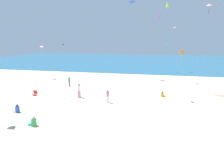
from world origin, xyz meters
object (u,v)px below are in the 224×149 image
(person_3, at_px, (69,81))
(kite_blue, at_px, (132,2))
(kite_lime, at_px, (168,4))
(kite_magenta, at_px, (42,46))
(person_1, at_px, (163,95))
(kite_black, at_px, (63,44))
(kite_orange, at_px, (182,53))
(person_0, at_px, (79,89))
(kite_pink, at_px, (210,5))
(kite_yellow, at_px, (175,28))
(person_2, at_px, (17,109))
(person_5, at_px, (108,95))
(kite_teal, at_px, (168,44))
(beach_chair_far_left, at_px, (35,93))
(person_4, at_px, (33,122))
(kite_purple, at_px, (159,16))

(person_3, xyz_separation_m, kite_blue, (8.06, 8.31, 12.31))
(kite_lime, relative_size, kite_magenta, 1.22)
(person_1, distance_m, kite_black, 15.32)
(person_1, relative_size, kite_orange, 0.40)
(kite_blue, distance_m, kite_magenta, 17.23)
(person_0, distance_m, kite_pink, 18.72)
(kite_yellow, bearing_deg, person_2, -123.08)
(person_2, bearing_deg, person_5, -155.89)
(kite_teal, relative_size, kite_magenta, 1.14)
(kite_orange, xyz_separation_m, kite_pink, (2.75, -0.08, 5.81))
(beach_chair_far_left, height_order, person_1, person_1)
(kite_yellow, bearing_deg, kite_lime, -105.39)
(person_1, height_order, kite_blue, kite_blue)
(person_2, height_order, kite_teal, kite_teal)
(kite_lime, bearing_deg, kite_orange, -72.70)
(kite_yellow, height_order, kite_lime, kite_lime)
(person_4, distance_m, kite_magenta, 19.16)
(kite_purple, distance_m, kite_pink, 7.43)
(kite_orange, bearing_deg, kite_yellow, 85.44)
(person_5, relative_size, kite_magenta, 1.15)
(person_1, distance_m, person_2, 15.40)
(person_2, relative_size, kite_blue, 0.53)
(person_1, xyz_separation_m, kite_yellow, (3.72, 19.10, 9.28))
(kite_yellow, height_order, kite_magenta, kite_yellow)
(kite_blue, bearing_deg, kite_yellow, 45.68)
(person_0, bearing_deg, kite_lime, 105.95)
(person_0, height_order, kite_yellow, kite_yellow)
(person_3, relative_size, kite_black, 1.97)
(person_3, xyz_separation_m, person_4, (2.48, -11.39, -0.58))
(person_0, distance_m, kite_black, 8.34)
(kite_lime, bearing_deg, person_4, -121.86)
(kite_orange, bearing_deg, beach_chair_far_left, -160.90)
(person_5, bearing_deg, kite_orange, -103.65)
(person_5, distance_m, kite_black, 11.27)
(person_1, distance_m, kite_teal, 19.56)
(person_1, relative_size, person_5, 0.47)
(kite_teal, bearing_deg, person_0, -119.96)
(person_3, height_order, kite_pink, kite_pink)
(person_4, height_order, kite_blue, kite_blue)
(person_1, relative_size, kite_blue, 0.44)
(person_4, distance_m, kite_purple, 15.82)
(kite_purple, xyz_separation_m, kite_teal, (3.23, 18.85, -3.06))
(kite_teal, distance_m, kite_lime, 11.56)
(beach_chair_far_left, height_order, person_2, person_2)
(person_2, distance_m, kite_orange, 20.01)
(person_1, distance_m, person_3, 13.05)
(kite_teal, bearing_deg, kite_orange, -89.59)
(beach_chair_far_left, bearing_deg, person_3, 141.64)
(kite_black, bearing_deg, person_0, -49.06)
(person_2, relative_size, kite_black, 1.02)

